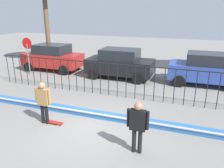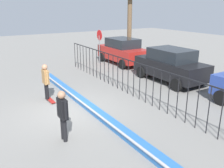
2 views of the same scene
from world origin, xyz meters
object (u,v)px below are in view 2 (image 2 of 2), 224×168
(skateboarder, at_px, (46,79))
(parked_car_black, at_px, (171,65))
(skateboard, at_px, (51,100))
(parked_car_red, at_px, (122,51))
(camera_operator, at_px, (63,111))
(stop_sign, at_px, (99,42))

(skateboarder, xyz_separation_m, parked_car_black, (0.80, 6.95, -0.04))
(skateboard, bearing_deg, parked_car_red, 110.41)
(skateboarder, xyz_separation_m, camera_operator, (3.83, -0.62, 0.00))
(skateboard, relative_size, parked_car_black, 0.19)
(skateboard, height_order, stop_sign, stop_sign)
(camera_operator, xyz_separation_m, parked_car_black, (-3.03, 7.57, -0.04))
(skateboard, distance_m, camera_operator, 3.70)
(skateboard, bearing_deg, stop_sign, 121.77)
(camera_operator, distance_m, parked_car_red, 11.38)
(parked_car_black, xyz_separation_m, stop_sign, (-6.20, -1.23, 0.64))
(parked_car_black, height_order, stop_sign, stop_sign)
(skateboarder, height_order, camera_operator, camera_operator)
(camera_operator, height_order, parked_car_black, parked_car_black)
(camera_operator, height_order, stop_sign, stop_sign)
(camera_operator, relative_size, parked_car_red, 0.39)
(skateboard, xyz_separation_m, stop_sign, (-5.72, 5.66, 1.56))
(parked_car_red, xyz_separation_m, stop_sign, (-0.94, -1.44, 0.64))
(stop_sign, bearing_deg, skateboarder, -46.68)
(skateboard, distance_m, parked_car_red, 8.61)
(parked_car_black, bearing_deg, camera_operator, -68.90)
(parked_car_red, distance_m, parked_car_black, 5.27)
(parked_car_red, height_order, parked_car_black, same)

